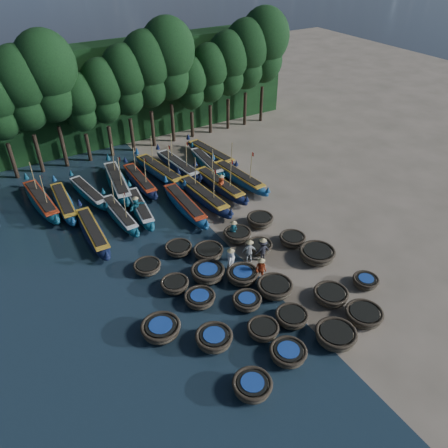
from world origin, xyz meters
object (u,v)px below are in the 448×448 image
coracle_15 (175,285)px  long_boat_6 (203,196)px  coracle_12 (247,301)px  coracle_18 (259,247)px  coracle_7 (292,317)px  long_boat_5 (185,205)px  long_boat_17 (211,154)px  coracle_9 (366,281)px  fisherman_3 (262,249)px  coracle_16 (208,273)px  long_boat_8 (239,177)px  long_boat_4 (140,208)px  long_boat_15 (178,165)px  coracle_19 (292,239)px  long_boat_7 (219,185)px  coracle_13 (275,287)px  coracle_11 (200,298)px  fisherman_0 (231,260)px  fisherman_5 (136,207)px  long_boat_2 (93,231)px  coracle_3 (336,335)px  coracle_1 (252,386)px  fisherman_2 (261,269)px  coracle_4 (364,315)px  long_boat_3 (120,215)px  long_boat_10 (64,203)px  coracle_22 (208,252)px  coracle_23 (237,235)px  coracle_8 (331,295)px  fisherman_6 (221,185)px  long_boat_12 (118,182)px  coracle_10 (161,329)px  long_boat_13 (140,180)px  coracle_21 (179,248)px  fisherman_1 (233,230)px  long_boat_9 (41,201)px  fisherman_4 (249,251)px  coracle_14 (317,254)px  long_boat_11 (88,193)px  long_boat_16 (207,163)px  coracle_24 (260,220)px  long_boat_14 (160,171)px

coracle_15 → long_boat_6: 10.94m
coracle_12 → coracle_18: (3.82, 4.12, -0.01)m
coracle_7 → long_boat_5: bearing=89.5°
long_boat_17 → coracle_9: bearing=-99.7°
coracle_15 → fisherman_3: 6.62m
coracle_16 → long_boat_8: (8.79, 9.93, 0.07)m
coracle_9 → long_boat_4: long_boat_4 is taller
coracle_15 → long_boat_15: bearing=63.2°
coracle_19 → long_boat_7: (-0.63, 9.53, 0.14)m
coracle_13 → coracle_18: 4.39m
long_boat_8 → coracle_13: bearing=-119.6°
coracle_11 → coracle_12: 2.93m
fisherman_0 → long_boat_6: bearing=29.3°
long_boat_4 → fisherman_5: 0.68m
long_boat_2 → long_boat_8: long_boat_8 is taller
coracle_3 → coracle_15: coracle_3 is taller
long_boat_7 → coracle_1: bearing=-120.4°
long_boat_7 → fisherman_2: long_boat_7 is taller
coracle_4 → long_boat_3: bearing=116.2°
long_boat_4 → long_boat_10: bearing=149.3°
coracle_22 → coracle_23: bearing=12.6°
coracle_8 → fisherman_6: size_ratio=1.10×
long_boat_10 → long_boat_12: long_boat_12 is taller
coracle_4 → fisherman_6: bearing=89.1°
coracle_10 → long_boat_3: size_ratio=0.33×
long_boat_3 → long_boat_13: (3.48, 4.35, 0.02)m
coracle_21 → fisherman_1: size_ratio=1.29×
coracle_12 → long_boat_5: bearing=81.9°
coracle_4 → long_boat_13: 22.70m
long_boat_2 → coracle_11: bearing=-68.9°
coracle_21 → long_boat_13: size_ratio=0.30×
coracle_13 → long_boat_17: bearing=72.2°
coracle_7 → coracle_16: bearing=111.7°
coracle_9 → long_boat_7: size_ratio=0.23×
long_boat_4 → long_boat_3: bearing=-169.3°
coracle_16 → long_boat_9: bearing=116.6°
long_boat_4 → fisherman_5: fisherman_5 is taller
long_boat_3 → long_boat_4: (1.78, 0.11, -0.00)m
fisherman_0 → coracle_15: bearing=131.7°
long_boat_3 → long_boat_17: bearing=23.9°
long_boat_17 → long_boat_15: bearing=179.6°
coracle_9 → coracle_8: bearing=176.6°
fisherman_4 → long_boat_17: bearing=-84.7°
long_boat_2 → long_boat_12: 7.40m
coracle_9 → long_boat_7: (-1.90, 15.55, 0.19)m
long_boat_3 → coracle_14: bearing=-52.0°
long_boat_11 → long_boat_16: (11.47, -0.32, 0.01)m
coracle_14 → coracle_24: size_ratio=1.22×
coracle_14 → long_boat_10: bearing=130.1°
coracle_1 → long_boat_14: (5.39, 23.33, 0.12)m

